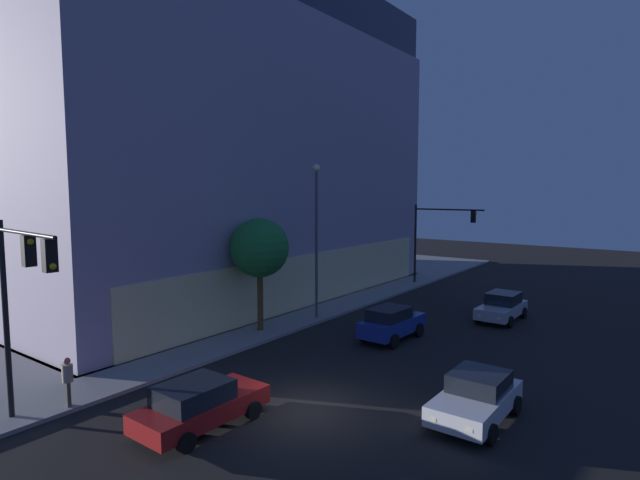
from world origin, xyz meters
TOP-DOWN VIEW (x-y plane):
  - ground_plane at (0.00, 0.00)m, footprint 120.00×120.00m
  - modern_building at (12.36, 20.27)m, footprint 31.60×22.71m
  - traffic_light_near_corner at (-6.57, 5.77)m, footprint 0.64×4.46m
  - traffic_light_far_corner at (23.99, 5.58)m, footprint 0.44×5.54m
  - street_lamp_sidewalk at (9.98, 6.97)m, footprint 0.44×0.44m
  - sidewalk_tree at (6.08, 7.82)m, footprint 3.13×3.13m
  - pedestrian_waiting at (-4.89, 6.65)m, footprint 0.36×0.36m
  - car_red at (-3.06, 1.99)m, footprint 4.45×2.19m
  - car_white at (2.71, -5.00)m, footprint 4.14×2.18m
  - car_blue at (9.09, 1.56)m, footprint 4.15×2.10m
  - car_silver at (16.38, -1.83)m, footprint 4.31×2.13m

SIDE VIEW (x-z plane):
  - ground_plane at x=0.00m, z-range 0.00..0.00m
  - car_red at x=-3.06m, z-range 0.01..1.54m
  - car_white at x=2.71m, z-range 0.01..1.56m
  - car_silver at x=16.38m, z-range 0.00..1.60m
  - car_blue at x=9.09m, z-range 0.03..1.72m
  - pedestrian_waiting at x=-4.89m, z-range 0.31..2.03m
  - traffic_light_far_corner at x=23.99m, z-range 1.32..7.63m
  - sidewalk_tree at x=6.08m, z-range 1.55..7.54m
  - traffic_light_near_corner at x=-6.57m, z-range 1.57..8.08m
  - street_lamp_sidewalk at x=9.98m, z-range 1.20..10.13m
  - modern_building at x=12.36m, z-range -0.09..22.02m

